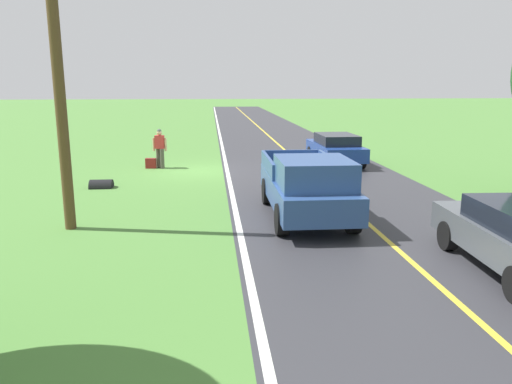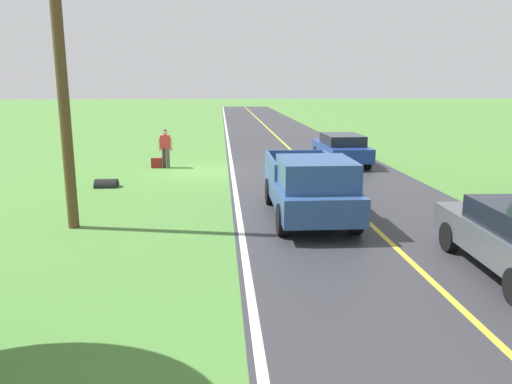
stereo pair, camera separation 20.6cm
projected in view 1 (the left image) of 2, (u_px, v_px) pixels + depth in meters
ground_plane at (199, 171)px, 21.27m from camera, size 200.00×200.00×0.00m
road_surface at (307, 169)px, 21.70m from camera, size 7.36×120.00×0.00m
lane_edge_line at (227, 170)px, 21.38m from camera, size 0.16×117.60×0.00m
lane_centre_line at (307, 169)px, 21.70m from camera, size 0.14×117.60×0.00m
hitchhiker_walking at (160, 146)px, 21.83m from camera, size 0.62×0.53×1.75m
suitcase_carried at (151, 163)px, 21.91m from camera, size 0.48×0.24×0.45m
pickup_truck_passing at (307, 185)px, 13.56m from camera, size 2.13×5.41×1.82m
sedan_near_oncoming at (335, 148)px, 22.96m from camera, size 1.99×4.43×1.41m
utility_pole_roadside at (59, 84)px, 12.07m from camera, size 0.28×0.28×7.36m
drainage_culvert at (102, 188)px, 17.87m from camera, size 0.80×0.60×0.60m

